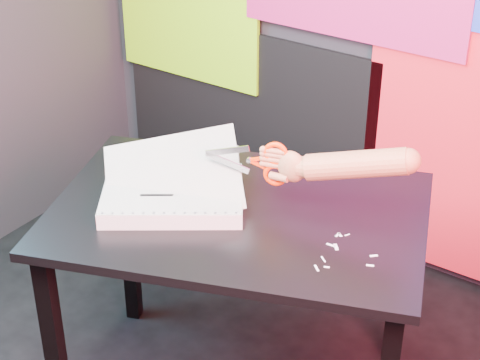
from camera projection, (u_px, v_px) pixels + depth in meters
The scene contains 7 objects.
room at pixel (154, 75), 1.76m from camera, with size 3.01×3.01×2.71m.
backdrop at pixel (425, 52), 2.97m from camera, with size 2.88×0.05×2.08m.
work_table at pixel (238, 237), 2.45m from camera, with size 1.31×1.09×0.75m.
printout_stack at pixel (173, 194), 2.43m from camera, with size 0.52×0.49×0.22m.
scissors at pixel (270, 163), 2.34m from camera, with size 0.25×0.08×0.14m.
hand_forearm at pixel (345, 165), 2.27m from camera, with size 0.44×0.17×0.16m.
paper_clippings at pixel (340, 251), 2.22m from camera, with size 0.16×0.21×0.00m.
Camera 1 is at (1.08, -1.25, 2.03)m, focal length 60.00 mm.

